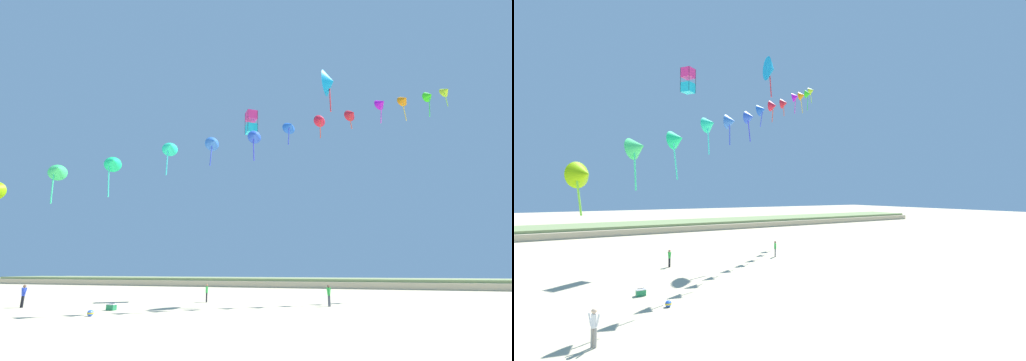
% 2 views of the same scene
% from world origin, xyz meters
% --- Properties ---
extents(ground_plane, '(240.00, 240.00, 0.00)m').
position_xyz_m(ground_plane, '(0.00, 0.00, 0.00)').
color(ground_plane, beige).
extents(dune_ridge, '(120.00, 11.26, 1.34)m').
position_xyz_m(dune_ridge, '(0.00, 46.94, 0.67)').
color(dune_ridge, '#BFAE8B').
rests_on(dune_ridge, ground).
extents(person_near_left, '(0.32, 0.52, 1.56)m').
position_xyz_m(person_near_left, '(7.28, 15.98, 0.90)').
color(person_near_left, '#474C56').
rests_on(person_near_left, ground).
extents(person_near_right, '(0.21, 0.52, 1.48)m').
position_xyz_m(person_near_right, '(-3.00, 16.63, 0.86)').
color(person_near_right, black).
rests_on(person_near_right, ground).
extents(person_mid_center, '(0.56, 0.22, 1.59)m').
position_xyz_m(person_mid_center, '(-13.98, 8.80, 0.92)').
color(person_mid_center, black).
rests_on(person_mid_center, ground).
extents(kite_banner_string, '(34.25, 27.14, 21.94)m').
position_xyz_m(kite_banner_string, '(3.66, 13.37, 13.63)').
color(kite_banner_string, '#CDD31E').
extents(large_kite_low_lead, '(1.53, 1.53, 2.49)m').
position_xyz_m(large_kite_low_lead, '(-0.31, 20.52, 17.78)').
color(large_kite_low_lead, '#1BC1E0').
extents(large_kite_mid_trail, '(1.20, 2.64, 4.41)m').
position_xyz_m(large_kite_mid_trail, '(8.11, 18.28, 19.84)').
color(large_kite_mid_trail, '#109EE5').
extents(beach_cooler, '(0.58, 0.41, 0.46)m').
position_xyz_m(beach_cooler, '(-6.64, 9.28, 0.21)').
color(beach_cooler, '#23844C').
rests_on(beach_cooler, ground).
extents(beach_ball, '(0.36, 0.36, 0.36)m').
position_xyz_m(beach_ball, '(-5.70, 6.32, 0.18)').
color(beach_ball, blue).
rests_on(beach_ball, ground).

